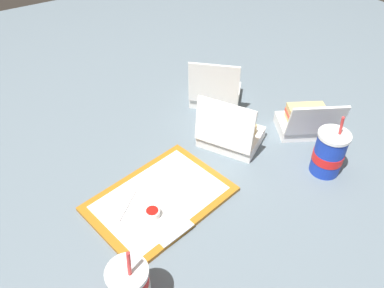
% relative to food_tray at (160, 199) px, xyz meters
% --- Properties ---
extents(ground_plane, '(3.20, 3.20, 0.00)m').
position_rel_food_tray_xyz_m(ground_plane, '(0.22, 0.07, -0.01)').
color(ground_plane, slate).
extents(food_tray, '(0.41, 0.33, 0.01)m').
position_rel_food_tray_xyz_m(food_tray, '(0.00, 0.00, 0.00)').
color(food_tray, '#A56619').
rests_on(food_tray, ground_plane).
extents(ketchup_cup, '(0.04, 0.04, 0.02)m').
position_rel_food_tray_xyz_m(ketchup_cup, '(-0.05, -0.05, 0.02)').
color(ketchup_cup, white).
rests_on(ketchup_cup, food_tray).
extents(napkin_stack, '(0.12, 0.12, 0.00)m').
position_rel_food_tray_xyz_m(napkin_stack, '(-0.03, -0.09, 0.01)').
color(napkin_stack, white).
rests_on(napkin_stack, food_tray).
extents(plastic_fork, '(0.09, 0.08, 0.00)m').
position_rel_food_tray_xyz_m(plastic_fork, '(-0.09, 0.02, 0.01)').
color(plastic_fork, white).
rests_on(plastic_fork, food_tray).
extents(clamshell_hotdog_right, '(0.24, 0.24, 0.19)m').
position_rel_food_tray_xyz_m(clamshell_hotdog_right, '(0.41, 0.31, 0.04)').
color(clamshell_hotdog_right, white).
rests_on(clamshell_hotdog_right, ground_plane).
extents(clamshell_sandwich_center, '(0.23, 0.22, 0.16)m').
position_rel_food_tray_xyz_m(clamshell_sandwich_center, '(0.55, 0.00, 0.04)').
color(clamshell_sandwich_center, white).
rests_on(clamshell_sandwich_center, ground_plane).
extents(clamshell_hotdog_back, '(0.23, 0.24, 0.19)m').
position_rel_food_tray_xyz_m(clamshell_hotdog_back, '(0.31, 0.09, 0.04)').
color(clamshell_hotdog_back, white).
rests_on(clamshell_hotdog_back, ground_plane).
extents(soda_cup_right, '(0.09, 0.09, 0.20)m').
position_rel_food_tray_xyz_m(soda_cup_right, '(0.47, -0.16, 0.06)').
color(soda_cup_right, '#1938B7').
rests_on(soda_cup_right, ground_plane).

